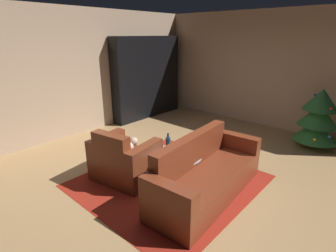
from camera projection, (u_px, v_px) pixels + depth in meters
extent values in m
plane|color=#AA8354|center=(176.00, 175.00, 4.29)|extent=(8.14, 8.14, 0.00)
cube|color=tan|center=(269.00, 70.00, 6.24)|extent=(5.94, 0.06, 2.74)
cube|color=tan|center=(73.00, 74.00, 5.69)|extent=(0.06, 6.91, 2.74)
cube|color=maroon|center=(169.00, 181.00, 4.12)|extent=(2.39, 2.54, 0.01)
cube|color=black|center=(151.00, 78.00, 6.98)|extent=(0.03, 2.19, 2.14)
cube|color=black|center=(173.00, 73.00, 7.83)|extent=(0.32, 0.03, 2.14)
cube|color=black|center=(115.00, 83.00, 6.31)|extent=(0.32, 0.02, 2.14)
cube|color=black|center=(148.00, 115.00, 7.43)|extent=(0.30, 2.14, 0.03)
cube|color=black|center=(148.00, 103.00, 7.31)|extent=(0.30, 2.14, 0.03)
cube|color=black|center=(148.00, 90.00, 7.19)|extent=(0.30, 2.14, 0.02)
cube|color=black|center=(147.00, 78.00, 7.07)|extent=(0.30, 2.14, 0.02)
cube|color=black|center=(147.00, 64.00, 6.96)|extent=(0.30, 2.14, 0.02)
cube|color=black|center=(147.00, 51.00, 6.84)|extent=(0.30, 2.14, 0.02)
cube|color=black|center=(146.00, 36.00, 6.72)|extent=(0.30, 2.14, 0.03)
cube|color=black|center=(144.00, 79.00, 7.17)|extent=(0.05, 0.90, 0.56)
cube|color=black|center=(145.00, 79.00, 7.15)|extent=(0.03, 0.93, 0.59)
cube|color=orange|center=(171.00, 103.00, 8.13)|extent=(0.20, 0.03, 0.28)
cube|color=navy|center=(170.00, 104.00, 8.12)|extent=(0.18, 0.03, 0.22)
cube|color=#8E5293|center=(169.00, 104.00, 8.11)|extent=(0.15, 0.03, 0.21)
cube|color=#16759B|center=(168.00, 104.00, 8.08)|extent=(0.15, 0.03, 0.23)
cube|color=#3B7247|center=(167.00, 105.00, 8.05)|extent=(0.18, 0.04, 0.21)
cube|color=#166F9A|center=(167.00, 105.00, 8.01)|extent=(0.22, 0.03, 0.21)
cube|color=orange|center=(166.00, 104.00, 7.96)|extent=(0.24, 0.03, 0.30)
cube|color=#245289|center=(165.00, 105.00, 7.97)|extent=(0.16, 0.03, 0.21)
cube|color=red|center=(165.00, 104.00, 7.91)|extent=(0.23, 0.03, 0.29)
cube|color=orange|center=(170.00, 92.00, 8.03)|extent=(0.15, 0.04, 0.25)
cube|color=#3F7A3E|center=(169.00, 92.00, 7.99)|extent=(0.16, 0.04, 0.27)
cube|color=#B0A494|center=(168.00, 92.00, 7.96)|extent=(0.16, 0.04, 0.27)
cube|color=orange|center=(168.00, 93.00, 7.93)|extent=(0.18, 0.05, 0.24)
cube|color=#B4AD96|center=(166.00, 94.00, 7.91)|extent=(0.16, 0.04, 0.20)
cube|color=#B2A399|center=(166.00, 93.00, 7.85)|extent=(0.19, 0.03, 0.29)
cube|color=#412B1F|center=(165.00, 93.00, 7.81)|extent=(0.23, 0.03, 0.30)
cube|color=#A89C9C|center=(171.00, 57.00, 7.69)|extent=(0.15, 0.03, 0.25)
cube|color=orange|center=(171.00, 58.00, 7.66)|extent=(0.21, 0.04, 0.19)
cube|color=orange|center=(170.00, 56.00, 7.61)|extent=(0.24, 0.05, 0.27)
cube|color=#417D42|center=(168.00, 56.00, 7.59)|extent=(0.18, 0.03, 0.28)
cube|color=gold|center=(167.00, 58.00, 7.56)|extent=(0.20, 0.03, 0.19)
cube|color=gold|center=(167.00, 57.00, 7.52)|extent=(0.23, 0.03, 0.24)
cube|color=#28864D|center=(166.00, 58.00, 7.51)|extent=(0.21, 0.03, 0.20)
cube|color=#19738B|center=(164.00, 58.00, 7.50)|extent=(0.16, 0.04, 0.22)
cube|color=gold|center=(171.00, 44.00, 7.54)|extent=(0.18, 0.04, 0.26)
cube|color=#9A499D|center=(170.00, 44.00, 7.51)|extent=(0.20, 0.03, 0.23)
cube|color=red|center=(168.00, 44.00, 7.50)|extent=(0.16, 0.03, 0.25)
cube|color=navy|center=(168.00, 44.00, 7.46)|extent=(0.18, 0.03, 0.26)
cube|color=teal|center=(167.00, 45.00, 7.44)|extent=(0.20, 0.03, 0.21)
cube|color=gold|center=(166.00, 44.00, 7.41)|extent=(0.16, 0.04, 0.27)
cube|color=#562820|center=(165.00, 44.00, 7.35)|extent=(0.24, 0.04, 0.25)
cube|color=#483720|center=(163.00, 43.00, 7.34)|extent=(0.15, 0.04, 0.30)
cube|color=brown|center=(126.00, 166.00, 4.16)|extent=(0.73, 0.83, 0.42)
cube|color=brown|center=(111.00, 148.00, 3.79)|extent=(0.64, 0.26, 0.42)
cube|color=brown|center=(145.00, 166.00, 3.92)|extent=(0.28, 0.75, 0.65)
cube|color=brown|center=(107.00, 153.00, 4.32)|extent=(0.28, 0.75, 0.65)
ellipsoid|color=#CFA994|center=(126.00, 146.00, 4.13)|extent=(0.31, 0.22, 0.18)
sphere|color=#CFA994|center=(134.00, 141.00, 4.19)|extent=(0.13, 0.13, 0.13)
cube|color=maroon|center=(208.00, 183.00, 3.71)|extent=(0.86, 1.75, 0.39)
cube|color=maroon|center=(192.00, 150.00, 3.74)|extent=(0.29, 1.70, 0.46)
cube|color=maroon|center=(168.00, 208.00, 2.97)|extent=(0.74, 0.24, 0.64)
cube|color=maroon|center=(236.00, 152.00, 4.37)|extent=(0.74, 0.24, 0.64)
cylinder|color=black|center=(187.00, 173.00, 3.94)|extent=(0.04, 0.04, 0.43)
cylinder|color=black|center=(178.00, 162.00, 4.27)|extent=(0.04, 0.04, 0.43)
cylinder|color=black|center=(163.00, 169.00, 4.03)|extent=(0.04, 0.04, 0.43)
cylinder|color=silver|center=(177.00, 155.00, 4.00)|extent=(0.78, 0.78, 0.02)
cube|color=#BC3F31|center=(176.00, 155.00, 3.94)|extent=(0.18, 0.12, 0.02)
cube|color=#4B8A50|center=(176.00, 154.00, 3.94)|extent=(0.21, 0.16, 0.02)
cube|color=#344A93|center=(176.00, 153.00, 3.91)|extent=(0.19, 0.10, 0.02)
cube|color=#407541|center=(176.00, 151.00, 3.91)|extent=(0.16, 0.16, 0.03)
cylinder|color=#203B51|center=(168.00, 144.00, 4.12)|extent=(0.08, 0.08, 0.21)
cylinder|color=#203B51|center=(168.00, 135.00, 4.07)|extent=(0.03, 0.03, 0.07)
cylinder|color=brown|center=(313.00, 143.00, 5.37)|extent=(0.08, 0.08, 0.14)
cone|color=#2A6833|center=(316.00, 130.00, 5.28)|extent=(0.83, 0.83, 0.42)
cone|color=#2A6833|center=(319.00, 115.00, 5.17)|extent=(0.74, 0.74, 0.42)
cone|color=#2A6833|center=(322.00, 99.00, 5.06)|extent=(0.65, 0.65, 0.42)
sphere|color=blue|center=(317.00, 122.00, 5.53)|extent=(0.06, 0.06, 0.06)
sphere|color=yellow|center=(315.00, 140.00, 5.02)|extent=(0.06, 0.06, 0.06)
sphere|color=blue|center=(315.00, 95.00, 5.30)|extent=(0.06, 0.06, 0.06)
sphere|color=red|center=(331.00, 108.00, 4.85)|extent=(0.05, 0.05, 0.05)
sphere|color=blue|center=(298.00, 123.00, 5.46)|extent=(0.06, 0.06, 0.06)
sphere|color=blue|center=(329.00, 137.00, 4.97)|extent=(0.06, 0.06, 0.06)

